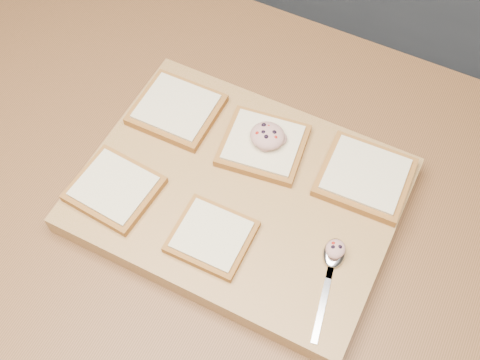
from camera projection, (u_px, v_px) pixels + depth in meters
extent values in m
cube|color=slate|center=(306.00, 333.00, 1.31)|extent=(1.90, 0.75, 0.84)
cube|color=brown|center=(334.00, 246.00, 0.93)|extent=(2.00, 0.80, 0.06)
cube|color=#AF7D4B|center=(240.00, 195.00, 0.92)|extent=(0.46, 0.35, 0.04)
cube|color=#A06429|center=(177.00, 110.00, 0.97)|extent=(0.13, 0.12, 0.01)
cube|color=beige|center=(176.00, 106.00, 0.96)|extent=(0.11, 0.10, 0.00)
cube|color=#A06429|center=(263.00, 145.00, 0.93)|extent=(0.14, 0.13, 0.01)
cube|color=beige|center=(263.00, 142.00, 0.93)|extent=(0.12, 0.11, 0.00)
cube|color=#A06429|center=(365.00, 177.00, 0.90)|extent=(0.14, 0.13, 0.01)
cube|color=beige|center=(366.00, 174.00, 0.89)|extent=(0.12, 0.11, 0.00)
cube|color=#A06429|center=(115.00, 189.00, 0.89)|extent=(0.13, 0.12, 0.01)
cube|color=beige|center=(114.00, 186.00, 0.89)|extent=(0.11, 0.10, 0.00)
cube|color=#A06429|center=(212.00, 237.00, 0.85)|extent=(0.11, 0.10, 0.01)
cube|color=beige|center=(212.00, 234.00, 0.85)|extent=(0.09, 0.09, 0.00)
ellipsoid|color=tan|center=(267.00, 136.00, 0.91)|extent=(0.05, 0.05, 0.02)
sphere|color=black|center=(274.00, 133.00, 0.91)|extent=(0.01, 0.01, 0.01)
sphere|color=black|center=(264.00, 125.00, 0.91)|extent=(0.01, 0.01, 0.01)
sphere|color=black|center=(266.00, 137.00, 0.90)|extent=(0.01, 0.01, 0.01)
sphere|color=black|center=(263.00, 133.00, 0.91)|extent=(0.01, 0.01, 0.01)
sphere|color=#A5140C|center=(276.00, 138.00, 0.90)|extent=(0.01, 0.01, 0.01)
sphere|color=#A5140C|center=(269.00, 127.00, 0.91)|extent=(0.01, 0.01, 0.01)
sphere|color=#A5140C|center=(257.00, 133.00, 0.91)|extent=(0.01, 0.01, 0.01)
ellipsoid|color=silver|center=(334.00, 253.00, 0.84)|extent=(0.04, 0.05, 0.01)
cube|color=silver|center=(331.00, 269.00, 0.83)|extent=(0.01, 0.03, 0.00)
cube|color=silver|center=(323.00, 302.00, 0.81)|extent=(0.03, 0.12, 0.00)
ellipsoid|color=tan|center=(335.00, 249.00, 0.83)|extent=(0.03, 0.03, 0.02)
sphere|color=black|center=(340.00, 247.00, 0.83)|extent=(0.01, 0.01, 0.01)
sphere|color=black|center=(333.00, 247.00, 0.82)|extent=(0.01, 0.01, 0.01)
sphere|color=#A5140C|center=(333.00, 244.00, 0.83)|extent=(0.01, 0.01, 0.01)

